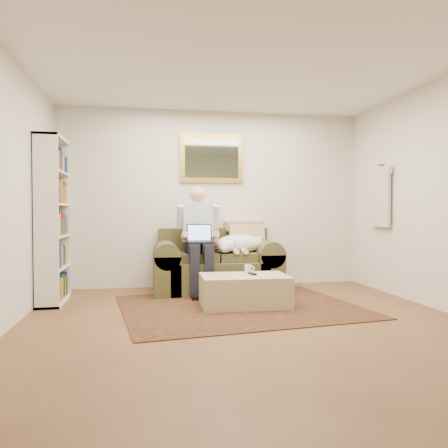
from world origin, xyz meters
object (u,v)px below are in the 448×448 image
object	(u,v)px
seated_man	(199,240)
ottoman	(244,291)
sleeping_dog	(240,244)
laptop	(200,237)
bookshelf	(53,220)
sofa	(216,270)
coffee_mug	(248,269)

from	to	relation	value
seated_man	ottoman	distance (m)	1.12
sleeping_dog	laptop	bearing A→B (deg)	-166.36
bookshelf	sofa	bearing A→B (deg)	11.67
sofa	laptop	world-z (taller)	laptop
coffee_mug	bookshelf	xyz separation A→B (m)	(-2.32, 0.45, 0.58)
laptop	sleeping_dog	size ratio (longest dim) A/B	0.47
sofa	seated_man	distance (m)	0.53
ottoman	bookshelf	distance (m)	2.46
seated_man	ottoman	size ratio (longest dim) A/B	1.45
ottoman	seated_man	bearing A→B (deg)	115.92
sofa	laptop	xyz separation A→B (m)	(-0.26, -0.23, 0.46)
sleeping_dog	bookshelf	world-z (taller)	bookshelf
sleeping_dog	bookshelf	size ratio (longest dim) A/B	0.36
sofa	bookshelf	size ratio (longest dim) A/B	0.87
laptop	bookshelf	size ratio (longest dim) A/B	0.17
laptop	sleeping_dog	bearing A→B (deg)	13.64
bookshelf	ottoman	bearing A→B (deg)	-15.19
sofa	coffee_mug	size ratio (longest dim) A/B	17.32
coffee_mug	sleeping_dog	bearing A→B (deg)	85.39
seated_man	coffee_mug	distance (m)	0.93
seated_man	coffee_mug	xyz separation A→B (m)	(0.51, -0.72, -0.31)
coffee_mug	bookshelf	bearing A→B (deg)	169.04
sofa	sleeping_dog	world-z (taller)	sofa
sofa	bookshelf	world-z (taller)	bookshelf
seated_man	ottoman	world-z (taller)	seated_man
seated_man	laptop	world-z (taller)	seated_man
seated_man	ottoman	xyz separation A→B (m)	(0.43, -0.88, -0.55)
sofa	sleeping_dog	distance (m)	0.49
bookshelf	coffee_mug	bearing A→B (deg)	-10.96
laptop	bookshelf	bearing A→B (deg)	-173.64
sleeping_dog	bookshelf	bearing A→B (deg)	-171.87
sofa	seated_man	world-z (taller)	seated_man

